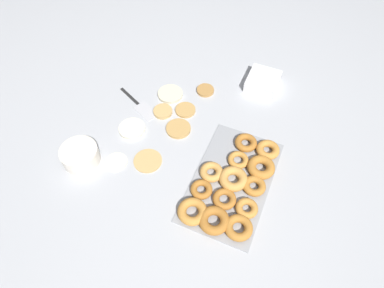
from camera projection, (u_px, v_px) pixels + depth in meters
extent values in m
plane|color=#B2B5BA|center=(183.00, 131.00, 1.47)|extent=(3.00, 3.00, 0.00)
cylinder|color=tan|center=(148.00, 160.00, 1.37)|extent=(0.12, 0.12, 0.01)
cylinder|color=beige|center=(170.00, 94.00, 1.58)|extent=(0.12, 0.12, 0.02)
cylinder|color=tan|center=(178.00, 128.00, 1.47)|extent=(0.11, 0.11, 0.01)
cylinder|color=silver|center=(132.00, 129.00, 1.46)|extent=(0.11, 0.11, 0.02)
cylinder|color=silver|center=(116.00, 162.00, 1.37)|extent=(0.09, 0.09, 0.01)
cylinder|color=#B27F42|center=(206.00, 90.00, 1.60)|extent=(0.08, 0.08, 0.01)
cylinder|color=tan|center=(163.00, 111.00, 1.52)|extent=(0.08, 0.08, 0.02)
cylinder|color=tan|center=(185.00, 110.00, 1.53)|extent=(0.09, 0.09, 0.01)
cube|color=#93969B|center=(232.00, 181.00, 1.32)|extent=(0.49, 0.29, 0.01)
torus|color=#B7752D|center=(239.00, 228.00, 1.19)|extent=(0.10, 0.10, 0.03)
torus|color=#C68438|center=(247.00, 208.00, 1.23)|extent=(0.08, 0.08, 0.03)
torus|color=#B7752D|center=(254.00, 186.00, 1.29)|extent=(0.09, 0.09, 0.03)
torus|color=#B7752D|center=(261.00, 167.00, 1.33)|extent=(0.11, 0.11, 0.03)
torus|color=#C68438|center=(268.00, 150.00, 1.38)|extent=(0.09, 0.09, 0.03)
torus|color=#AD6B28|center=(214.00, 220.00, 1.20)|extent=(0.11, 0.11, 0.03)
torus|color=#AD6B28|center=(224.00, 199.00, 1.26)|extent=(0.09, 0.09, 0.03)
torus|color=#D19347|center=(233.00, 179.00, 1.30)|extent=(0.11, 0.11, 0.04)
torus|color=#C68438|center=(238.00, 160.00, 1.36)|extent=(0.08, 0.08, 0.02)
torus|color=#AD6B28|center=(246.00, 143.00, 1.40)|extent=(0.09, 0.09, 0.03)
torus|color=#C68438|center=(192.00, 211.00, 1.22)|extent=(0.11, 0.11, 0.03)
torus|color=#AD6B28|center=(201.00, 189.00, 1.28)|extent=(0.08, 0.08, 0.03)
torus|color=#D19347|center=(211.00, 172.00, 1.32)|extent=(0.09, 0.09, 0.03)
cylinder|color=silver|center=(80.00, 155.00, 1.35)|extent=(0.15, 0.15, 0.07)
cube|color=white|center=(262.00, 83.00, 1.62)|extent=(0.15, 0.14, 0.03)
cube|color=white|center=(263.00, 79.00, 1.60)|extent=(0.15, 0.14, 0.03)
cube|color=black|center=(130.00, 96.00, 1.58)|extent=(0.07, 0.13, 0.01)
cube|color=#BCBCC1|center=(146.00, 111.00, 1.53)|extent=(0.10, 0.13, 0.01)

